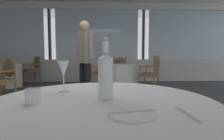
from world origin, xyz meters
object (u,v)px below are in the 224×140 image
(wine_glass, at_px, (63,69))
(dining_chair_2_0, at_px, (34,67))
(water_bottle, at_px, (105,74))
(side_plate, at_px, (132,113))
(dining_chair_1_1, at_px, (4,76))
(dining_chair_0_2, at_px, (120,68))
(dining_chair_0_0, at_px, (93,72))
(dining_chair_0_1, at_px, (152,71))
(diner_person_0, at_px, (85,56))
(water_tumbler, at_px, (33,96))

(wine_glass, relative_size, dining_chair_2_0, 0.21)
(dining_chair_2_0, bearing_deg, water_bottle, 68.73)
(side_plate, xyz_separation_m, dining_chair_1_1, (-2.24, 3.10, -0.20))
(dining_chair_1_1, height_order, dining_chair_2_0, dining_chair_2_0)
(dining_chair_0_2, xyz_separation_m, dining_chair_1_1, (-2.67, -2.31, -0.00))
(dining_chair_0_0, bearing_deg, dining_chair_0_1, -30.10)
(dining_chair_0_1, relative_size, dining_chair_1_1, 1.06)
(dining_chair_0_2, bearing_deg, dining_chair_2_0, -92.75)
(side_plate, distance_m, dining_chair_0_2, 5.44)
(dining_chair_0_1, relative_size, dining_chair_2_0, 1.01)
(dining_chair_0_1, distance_m, diner_person_0, 2.01)
(dining_chair_1_1, distance_m, diner_person_0, 1.77)
(dining_chair_0_1, xyz_separation_m, dining_chair_0_2, (-0.75, 1.43, -0.03))
(side_plate, relative_size, water_tumbler, 2.56)
(wine_glass, xyz_separation_m, dining_chair_0_1, (1.55, 3.52, -0.30))
(water_tumbler, xyz_separation_m, dining_chair_2_0, (-2.18, 5.50, -0.20))
(side_plate, height_order, dining_chair_2_0, dining_chair_2_0)
(dining_chair_0_0, relative_size, diner_person_0, 0.56)
(dining_chair_2_0, bearing_deg, diner_person_0, 81.76)
(dining_chair_0_0, distance_m, dining_chair_1_1, 2.04)
(water_tumbler, height_order, diner_person_0, diner_person_0)
(water_bottle, distance_m, diner_person_0, 2.75)
(wine_glass, distance_m, dining_chair_1_1, 3.25)
(wine_glass, height_order, diner_person_0, diner_person_0)
(water_tumbler, distance_m, dining_chair_0_2, 5.31)
(dining_chair_0_2, xyz_separation_m, diner_person_0, (-0.95, -2.42, 0.42))
(water_tumbler, height_order, dining_chair_1_1, dining_chair_1_1)
(water_bottle, height_order, water_tumbler, water_bottle)
(wine_glass, bearing_deg, dining_chair_2_0, 113.41)
(wine_glass, relative_size, dining_chair_0_2, 0.21)
(dining_chair_0_2, height_order, diner_person_0, diner_person_0)
(dining_chair_0_1, distance_m, dining_chair_2_0, 4.18)
(side_plate, height_order, water_tumbler, water_tumbler)
(water_tumbler, bearing_deg, dining_chair_0_1, 66.68)
(water_bottle, distance_m, dining_chair_0_2, 5.17)
(water_tumbler, xyz_separation_m, dining_chair_1_1, (-1.78, 2.91, -0.23))
(water_bottle, bearing_deg, side_plate, -69.73)
(wine_glass, xyz_separation_m, dining_chair_0_2, (0.80, 4.96, -0.34))
(water_bottle, relative_size, dining_chair_1_1, 0.36)
(water_tumbler, distance_m, diner_person_0, 2.81)
(water_bottle, relative_size, wine_glass, 1.65)
(water_bottle, height_order, dining_chair_0_0, water_bottle)
(water_tumbler, distance_m, dining_chair_2_0, 5.92)
(wine_glass, distance_m, dining_chair_0_0, 3.61)
(water_tumbler, bearing_deg, diner_person_0, 91.30)
(water_tumbler, relative_size, dining_chair_2_0, 0.07)
(dining_chair_0_0, bearing_deg, side_plate, -111.53)
(water_bottle, bearing_deg, wine_glass, 146.15)
(water_bottle, relative_size, dining_chair_0_0, 0.35)
(side_plate, xyz_separation_m, water_bottle, (-0.10, 0.28, 0.13))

